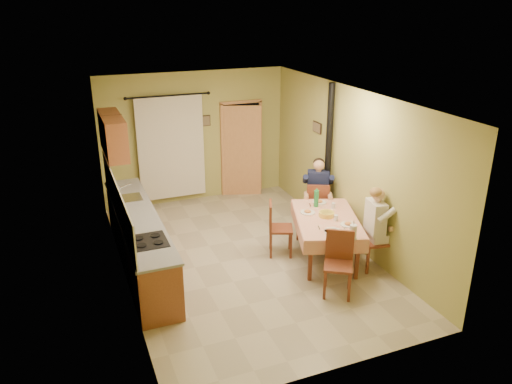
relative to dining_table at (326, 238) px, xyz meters
name	(u,v)px	position (x,y,z in m)	size (l,w,h in m)	color
floor	(245,258)	(-1.29, 0.51, -0.38)	(4.00, 6.00, 0.01)	tan
room_shell	(244,157)	(-1.29, 0.51, 1.44)	(4.04, 6.04, 2.82)	tan
kitchen_run	(139,240)	(-2.99, 0.91, 0.10)	(0.64, 3.64, 1.56)	brown
upper_cabinets	(113,135)	(-3.11, 2.21, 1.57)	(0.35, 1.40, 0.70)	brown
curtain	(171,147)	(-1.84, 3.41, 0.88)	(1.70, 0.07, 2.22)	black
doorway	(242,149)	(-0.25, 3.42, 0.67)	(0.96, 0.32, 2.15)	black
dining_table	(326,238)	(0.00, 0.00, 0.00)	(1.51, 1.92, 0.76)	tan
tableware	(329,216)	(0.00, -0.08, 0.43)	(0.67, 1.64, 0.33)	white
chair_far	(317,215)	(0.40, 1.07, -0.09)	(0.56, 0.56, 0.98)	brown
chair_near	(338,276)	(-0.38, -1.05, -0.09)	(0.58, 0.58, 0.98)	brown
chair_right	(375,251)	(0.61, -0.57, -0.09)	(0.51, 0.51, 1.01)	brown
chair_left	(280,239)	(-0.66, 0.43, -0.09)	(0.52, 0.52, 0.96)	brown
man_far	(318,187)	(0.41, 1.08, 0.50)	(0.65, 0.61, 1.39)	#141938
man_right	(377,219)	(0.60, -0.57, 0.50)	(0.52, 0.62, 1.39)	beige
stove_flue	(327,178)	(0.61, 1.11, 0.64)	(0.24, 0.24, 2.80)	black
picture_back	(206,121)	(-1.04, 3.48, 1.37)	(0.19, 0.03, 0.23)	black
picture_right	(317,127)	(0.68, 1.71, 1.47)	(0.03, 0.31, 0.21)	brown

